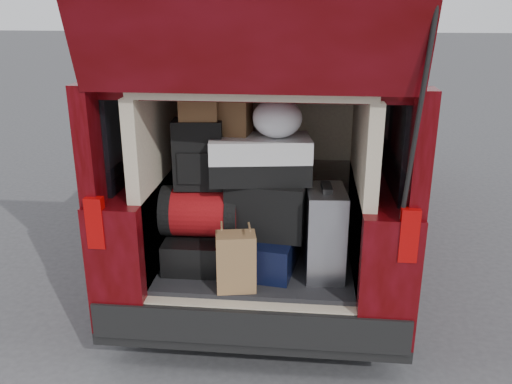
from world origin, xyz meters
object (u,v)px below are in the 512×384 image
at_px(black_soft_case, 267,208).
at_px(backpack, 199,154).
at_px(kraft_bag, 236,262).
at_px(navy_hardshell, 262,250).
at_px(red_duffel, 201,212).
at_px(twotone_duffel, 260,159).
at_px(black_hardshell, 197,247).
at_px(silver_roller, 325,232).

height_order(black_soft_case, backpack, backpack).
height_order(kraft_bag, backpack, backpack).
bearing_deg(navy_hardshell, red_duffel, -172.58).
xyz_separation_m(navy_hardshell, backpack, (-0.41, 0.02, 0.63)).
bearing_deg(black_soft_case, navy_hardshell, -164.38).
xyz_separation_m(red_duffel, twotone_duffel, (0.38, 0.03, 0.36)).
relative_size(backpack, twotone_duffel, 0.70).
xyz_separation_m(black_hardshell, backpack, (0.03, 0.01, 0.64)).
height_order(black_hardshell, kraft_bag, kraft_bag).
relative_size(black_soft_case, backpack, 1.12).
bearing_deg(kraft_bag, black_soft_case, 53.82).
distance_m(black_soft_case, backpack, 0.55).
bearing_deg(backpack, kraft_bag, -55.85).
relative_size(silver_roller, backpack, 1.29).
bearing_deg(navy_hardshell, black_hardshell, -174.08).
bearing_deg(black_hardshell, red_duffel, -19.11).
bearing_deg(twotone_duffel, red_duffel, 175.59).
height_order(navy_hardshell, backpack, backpack).
xyz_separation_m(silver_roller, twotone_duffel, (-0.42, 0.09, 0.44)).
relative_size(kraft_bag, red_duffel, 0.74).
relative_size(navy_hardshell, black_soft_case, 1.07).
xyz_separation_m(silver_roller, black_soft_case, (-0.37, 0.07, 0.12)).
distance_m(black_hardshell, twotone_duffel, 0.74).
xyz_separation_m(red_duffel, backpack, (-0.00, 0.02, 0.38)).
xyz_separation_m(kraft_bag, twotone_duffel, (0.11, 0.35, 0.54)).
bearing_deg(red_duffel, silver_roller, -5.98).
relative_size(navy_hardshell, twotone_duffel, 0.84).
bearing_deg(silver_roller, red_duffel, 170.88).
xyz_separation_m(black_hardshell, silver_roller, (0.83, -0.08, 0.18)).
bearing_deg(navy_hardshell, kraft_bag, -103.83).
relative_size(kraft_bag, twotone_duffel, 0.58).
bearing_deg(black_soft_case, backpack, -175.60).
bearing_deg(black_hardshell, silver_roller, -6.13).
height_order(silver_roller, red_duffel, silver_roller).
height_order(black_hardshell, twotone_duffel, twotone_duffel).
xyz_separation_m(kraft_bag, red_duffel, (-0.27, 0.33, 0.18)).
bearing_deg(kraft_bag, black_hardshell, 121.95).
xyz_separation_m(silver_roller, backpack, (-0.80, 0.08, 0.46)).
bearing_deg(black_soft_case, red_duffel, -173.21).
xyz_separation_m(black_hardshell, navy_hardshell, (0.44, -0.02, 0.01)).
relative_size(kraft_bag, black_soft_case, 0.74).
distance_m(navy_hardshell, black_soft_case, 0.29).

